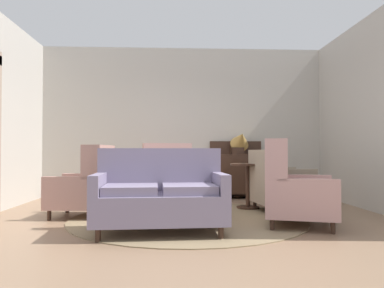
{
  "coord_description": "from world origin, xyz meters",
  "views": [
    {
      "loc": [
        -0.19,
        -4.79,
        0.93
      ],
      "look_at": [
        0.06,
        0.31,
        1.04
      ],
      "focal_mm": 34.25,
      "sensor_mm": 36.0,
      "label": 1
    }
  ],
  "objects_px": {
    "coffee_table": "(186,187)",
    "porcelain_vase": "(185,169)",
    "armchair_back_corner": "(277,185)",
    "side_table": "(248,181)",
    "armchair_near_window": "(87,186)",
    "gramophone": "(240,141)",
    "armchair_foreground_right": "(165,179)",
    "armchair_beside_settee": "(293,190)",
    "settee": "(160,197)",
    "sideboard": "(237,173)"
  },
  "relations": [
    {
      "from": "coffee_table",
      "to": "settee",
      "type": "xyz_separation_m",
      "value": [
        -0.33,
        -0.92,
        -0.03
      ]
    },
    {
      "from": "armchair_beside_settee",
      "to": "armchair_near_window",
      "type": "xyz_separation_m",
      "value": [
        -2.75,
        0.82,
        -0.01
      ]
    },
    {
      "from": "settee",
      "to": "armchair_foreground_right",
      "type": "xyz_separation_m",
      "value": [
        -0.0,
        2.28,
        0.03
      ]
    },
    {
      "from": "porcelain_vase",
      "to": "armchair_beside_settee",
      "type": "height_order",
      "value": "armchair_beside_settee"
    },
    {
      "from": "porcelain_vase",
      "to": "coffee_table",
      "type": "bearing_deg",
      "value": -76.79
    },
    {
      "from": "coffee_table",
      "to": "porcelain_vase",
      "type": "relative_size",
      "value": 2.65
    },
    {
      "from": "armchair_near_window",
      "to": "side_table",
      "type": "xyz_separation_m",
      "value": [
        2.47,
        0.58,
        0.01
      ]
    },
    {
      "from": "armchair_beside_settee",
      "to": "gramophone",
      "type": "height_order",
      "value": "gramophone"
    },
    {
      "from": "sideboard",
      "to": "armchair_foreground_right",
      "type": "bearing_deg",
      "value": -149.32
    },
    {
      "from": "settee",
      "to": "armchair_beside_settee",
      "type": "bearing_deg",
      "value": 8.24
    },
    {
      "from": "porcelain_vase",
      "to": "armchair_near_window",
      "type": "distance_m",
      "value": 1.46
    },
    {
      "from": "armchair_near_window",
      "to": "gramophone",
      "type": "xyz_separation_m",
      "value": [
        2.58,
        1.9,
        0.72
      ]
    },
    {
      "from": "armchair_beside_settee",
      "to": "side_table",
      "type": "distance_m",
      "value": 1.42
    },
    {
      "from": "armchair_foreground_right",
      "to": "armchair_near_window",
      "type": "bearing_deg",
      "value": 35.69
    },
    {
      "from": "sideboard",
      "to": "gramophone",
      "type": "xyz_separation_m",
      "value": [
        0.05,
        -0.09,
        0.65
      ]
    },
    {
      "from": "side_table",
      "to": "coffee_table",
      "type": "bearing_deg",
      "value": -142.24
    },
    {
      "from": "armchair_back_corner",
      "to": "side_table",
      "type": "relative_size",
      "value": 1.3
    },
    {
      "from": "settee",
      "to": "armchair_foreground_right",
      "type": "relative_size",
      "value": 1.41
    },
    {
      "from": "armchair_near_window",
      "to": "gramophone",
      "type": "height_order",
      "value": "gramophone"
    },
    {
      "from": "armchair_near_window",
      "to": "sideboard",
      "type": "bearing_deg",
      "value": 133.35
    },
    {
      "from": "porcelain_vase",
      "to": "side_table",
      "type": "distance_m",
      "value": 1.32
    },
    {
      "from": "armchair_back_corner",
      "to": "sideboard",
      "type": "distance_m",
      "value": 1.77
    },
    {
      "from": "armchair_beside_settee",
      "to": "armchair_near_window",
      "type": "height_order",
      "value": "armchair_beside_settee"
    },
    {
      "from": "armchair_foreground_right",
      "to": "armchair_back_corner",
      "type": "bearing_deg",
      "value": 142.73
    },
    {
      "from": "settee",
      "to": "armchair_back_corner",
      "type": "relative_size",
      "value": 1.58
    },
    {
      "from": "gramophone",
      "to": "sideboard",
      "type": "bearing_deg",
      "value": 118.47
    },
    {
      "from": "armchair_near_window",
      "to": "armchair_back_corner",
      "type": "bearing_deg",
      "value": 100.2
    },
    {
      "from": "gramophone",
      "to": "settee",
      "type": "bearing_deg",
      "value": -115.98
    },
    {
      "from": "side_table",
      "to": "sideboard",
      "type": "xyz_separation_m",
      "value": [
        0.07,
        1.42,
        0.06
      ]
    },
    {
      "from": "settee",
      "to": "armchair_near_window",
      "type": "relative_size",
      "value": 1.48
    },
    {
      "from": "settee",
      "to": "coffee_table",
      "type": "bearing_deg",
      "value": 67.49
    },
    {
      "from": "porcelain_vase",
      "to": "sideboard",
      "type": "relative_size",
      "value": 0.3
    },
    {
      "from": "settee",
      "to": "side_table",
      "type": "xyz_separation_m",
      "value": [
        1.36,
        1.72,
        0.03
      ]
    },
    {
      "from": "armchair_foreground_right",
      "to": "sideboard",
      "type": "bearing_deg",
      "value": -159.69
    },
    {
      "from": "armchair_foreground_right",
      "to": "armchair_beside_settee",
      "type": "xyz_separation_m",
      "value": [
        1.65,
        -1.96,
        0.0
      ]
    },
    {
      "from": "armchair_beside_settee",
      "to": "porcelain_vase",
      "type": "bearing_deg",
      "value": 81.0
    },
    {
      "from": "coffee_table",
      "to": "armchair_beside_settee",
      "type": "relative_size",
      "value": 0.86
    },
    {
      "from": "settee",
      "to": "armchair_foreground_right",
      "type": "distance_m",
      "value": 2.28
    },
    {
      "from": "porcelain_vase",
      "to": "armchair_near_window",
      "type": "xyz_separation_m",
      "value": [
        -1.42,
        0.19,
        -0.26
      ]
    },
    {
      "from": "armchair_foreground_right",
      "to": "porcelain_vase",
      "type": "bearing_deg",
      "value": 93.23
    },
    {
      "from": "armchair_foreground_right",
      "to": "gramophone",
      "type": "xyz_separation_m",
      "value": [
        1.48,
        0.76,
        0.71
      ]
    },
    {
      "from": "gramophone",
      "to": "armchair_foreground_right",
      "type": "bearing_deg",
      "value": -153.02
    },
    {
      "from": "armchair_back_corner",
      "to": "armchair_foreground_right",
      "type": "relative_size",
      "value": 0.89
    },
    {
      "from": "side_table",
      "to": "gramophone",
      "type": "bearing_deg",
      "value": 84.89
    },
    {
      "from": "armchair_near_window",
      "to": "sideboard",
      "type": "distance_m",
      "value": 3.22
    },
    {
      "from": "armchair_foreground_right",
      "to": "side_table",
      "type": "height_order",
      "value": "armchair_foreground_right"
    },
    {
      "from": "settee",
      "to": "side_table",
      "type": "height_order",
      "value": "settee"
    },
    {
      "from": "coffee_table",
      "to": "settee",
      "type": "height_order",
      "value": "settee"
    },
    {
      "from": "armchair_foreground_right",
      "to": "side_table",
      "type": "distance_m",
      "value": 1.48
    },
    {
      "from": "armchair_near_window",
      "to": "side_table",
      "type": "height_order",
      "value": "armchair_near_window"
    }
  ]
}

